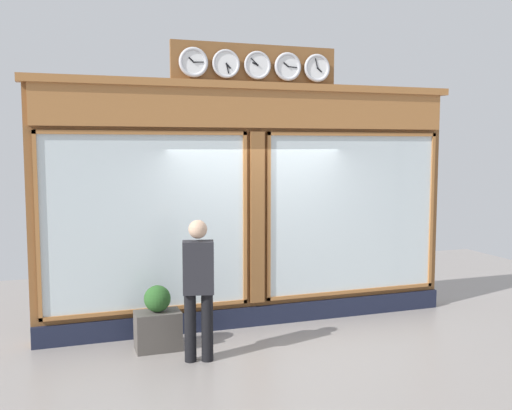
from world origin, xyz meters
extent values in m
plane|color=gray|center=(0.00, 2.80, 0.00)|extent=(14.00, 14.00, 0.00)
cube|color=brown|center=(0.00, -0.15, 1.66)|extent=(6.00, 0.30, 3.31)
cube|color=#191E33|center=(0.00, 0.02, 0.14)|extent=(6.00, 0.08, 0.28)
cube|color=#A56936|center=(0.00, 0.04, 3.05)|extent=(5.88, 0.08, 0.52)
cube|color=#A56936|center=(0.00, 0.02, 3.36)|extent=(6.12, 0.20, 0.10)
cube|color=silver|center=(-1.52, 0.01, 1.55)|extent=(2.65, 0.02, 2.29)
cube|color=#A56936|center=(-1.52, 0.04, 2.72)|extent=(2.75, 0.04, 0.05)
cube|color=#A56936|center=(-1.52, 0.04, 0.37)|extent=(2.75, 0.04, 0.05)
cube|color=#A56936|center=(-2.87, 0.04, 1.55)|extent=(0.05, 0.04, 2.39)
cube|color=#A56936|center=(-0.18, 0.04, 1.55)|extent=(0.05, 0.04, 2.39)
cube|color=silver|center=(1.52, 0.01, 1.55)|extent=(2.65, 0.02, 2.29)
cube|color=#A56936|center=(1.52, 0.04, 2.72)|extent=(2.75, 0.04, 0.05)
cube|color=#A56936|center=(1.52, 0.04, 0.37)|extent=(2.75, 0.04, 0.05)
cube|color=#A56936|center=(2.87, 0.04, 1.55)|extent=(0.05, 0.04, 2.39)
cube|color=#A56936|center=(0.18, 0.04, 1.55)|extent=(0.05, 0.04, 2.39)
cube|color=brown|center=(0.00, 0.03, 1.55)|extent=(0.20, 0.10, 2.39)
cube|color=brown|center=(0.00, -0.02, 3.63)|extent=(2.35, 0.06, 0.58)
cylinder|color=white|center=(-0.89, 0.06, 3.63)|extent=(0.31, 0.02, 0.31)
torus|color=silver|center=(-0.89, 0.06, 3.63)|extent=(0.39, 0.05, 0.39)
cube|color=black|center=(-0.92, 0.07, 3.61)|extent=(0.08, 0.01, 0.07)
cube|color=black|center=(-0.87, 0.07, 3.70)|extent=(0.04, 0.01, 0.13)
sphere|color=black|center=(-0.89, 0.08, 3.63)|extent=(0.02, 0.02, 0.02)
cylinder|color=white|center=(-0.44, 0.06, 3.63)|extent=(0.31, 0.02, 0.31)
torus|color=silver|center=(-0.44, 0.06, 3.63)|extent=(0.39, 0.05, 0.39)
cube|color=black|center=(-0.41, 0.07, 3.66)|extent=(0.08, 0.01, 0.07)
cube|color=black|center=(-0.51, 0.07, 3.63)|extent=(0.13, 0.01, 0.02)
sphere|color=black|center=(-0.44, 0.08, 3.63)|extent=(0.02, 0.02, 0.02)
cylinder|color=white|center=(0.00, 0.06, 3.63)|extent=(0.31, 0.02, 0.31)
torus|color=silver|center=(0.00, 0.06, 3.63)|extent=(0.38, 0.04, 0.38)
cube|color=black|center=(0.04, 0.07, 3.65)|extent=(0.09, 0.01, 0.05)
cube|color=black|center=(0.05, 0.07, 3.68)|extent=(0.11, 0.01, 0.10)
sphere|color=black|center=(0.00, 0.08, 3.63)|extent=(0.02, 0.02, 0.02)
cylinder|color=white|center=(0.44, 0.06, 3.63)|extent=(0.31, 0.02, 0.31)
torus|color=silver|center=(0.44, 0.06, 3.63)|extent=(0.38, 0.04, 0.38)
cube|color=black|center=(0.41, 0.07, 3.60)|extent=(0.07, 0.01, 0.07)
cube|color=black|center=(0.43, 0.07, 3.57)|extent=(0.04, 0.01, 0.13)
sphere|color=black|center=(0.44, 0.08, 3.63)|extent=(0.02, 0.02, 0.02)
cylinder|color=white|center=(0.89, 0.06, 3.63)|extent=(0.31, 0.02, 0.31)
torus|color=silver|center=(0.89, 0.06, 3.63)|extent=(0.39, 0.05, 0.39)
cube|color=black|center=(0.92, 0.07, 3.66)|extent=(0.08, 0.01, 0.07)
cube|color=black|center=(0.82, 0.07, 3.64)|extent=(0.13, 0.01, 0.02)
sphere|color=black|center=(0.89, 0.08, 3.63)|extent=(0.02, 0.02, 0.02)
cylinder|color=black|center=(1.20, 1.08, 0.41)|extent=(0.14, 0.14, 0.82)
cylinder|color=black|center=(1.00, 1.12, 0.41)|extent=(0.14, 0.14, 0.82)
cube|color=#232328|center=(1.10, 1.10, 1.13)|extent=(0.40, 0.30, 0.62)
sphere|color=tan|center=(1.10, 1.10, 1.58)|extent=(0.22, 0.22, 0.22)
cube|color=#4C4742|center=(1.49, 0.55, 0.24)|extent=(0.56, 0.36, 0.49)
sphere|color=#285623|center=(1.49, 0.55, 0.65)|extent=(0.33, 0.33, 0.33)
camera|label=1|loc=(2.69, 7.73, 2.54)|focal=41.39mm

